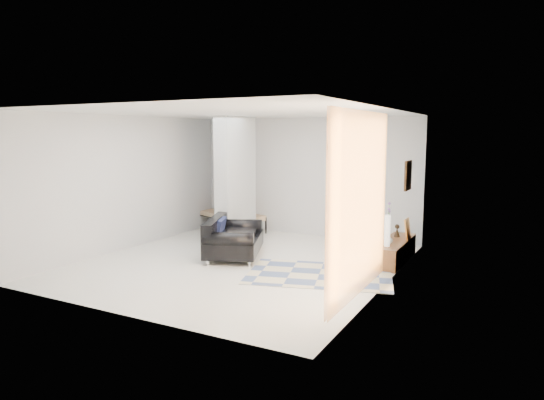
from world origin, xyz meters
The scene contains 17 objects.
floor centered at (0.00, 0.00, 0.00)m, with size 6.00×6.00×0.00m, color white.
ceiling centered at (0.00, 0.00, 2.80)m, with size 6.00×6.00×0.00m, color white.
wall_back centered at (0.00, 3.00, 1.40)m, with size 6.00×6.00×0.00m, color silver.
wall_front centered at (0.00, -3.00, 1.40)m, with size 6.00×6.00×0.00m, color silver.
wall_left centered at (-2.75, 0.00, 1.40)m, with size 6.00×6.00×0.00m, color silver.
wall_right centered at (2.75, 0.00, 1.40)m, with size 6.00×6.00×0.00m, color silver.
partition_column centered at (-1.10, 1.60, 1.40)m, with size 0.35×1.20×2.80m, color #A9AEB0.
hallway_door centered at (-2.10, 2.96, 1.02)m, with size 0.85×0.06×2.04m, color beige.
curtain centered at (2.67, -1.15, 1.45)m, with size 2.55×2.55×0.00m, color #FFA243.
wall_art centered at (2.72, 1.51, 1.65)m, with size 0.04×0.45×0.55m, color #3B2210.
media_console centered at (2.52, 1.51, 0.21)m, with size 0.45×1.69×0.80m.
loveseat centered at (-0.45, 0.38, 0.35)m, with size 1.53×1.90×0.76m.
daybed centered at (-1.92, 2.63, 0.41)m, with size 2.05×1.40×0.77m.
area_rug centered at (1.60, -0.02, 0.01)m, with size 2.45×1.63×0.01m, color #C0B693.
cylinder_lamp centered at (2.50, 0.99, 0.68)m, with size 0.10×0.10×0.56m, color white.
bronze_figurine centered at (2.47, 1.87, 0.52)m, with size 0.12×0.12×0.25m, color black, non-canonical shape.
vase centered at (2.47, 1.18, 0.49)m, with size 0.17×0.17×0.17m, color silver.
Camera 1 is at (4.66, -7.57, 2.40)m, focal length 32.00 mm.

